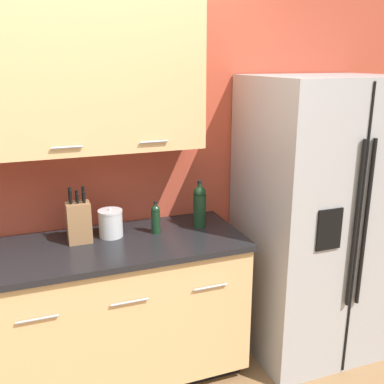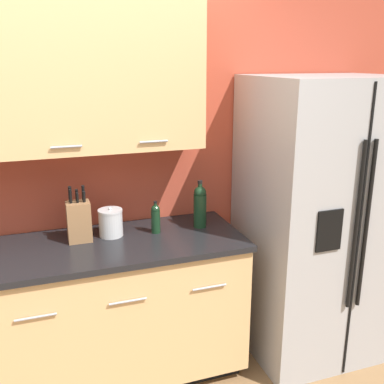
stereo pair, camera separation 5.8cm
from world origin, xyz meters
TOP-DOWN VIEW (x-y plane):
  - wall_back at (0.01, 1.20)m, footprint 10.00×0.39m
  - counter_unit at (0.04, 0.91)m, footprint 1.93×0.64m
  - refrigerator at (1.59, 0.83)m, footprint 0.91×0.80m
  - knife_block at (0.08, 0.98)m, footprint 0.13×0.11m
  - wine_bottle at (0.81, 0.97)m, footprint 0.08×0.08m
  - oil_bottle at (0.53, 0.96)m, footprint 0.05×0.05m
  - steel_canister at (0.26, 1.00)m, footprint 0.14×0.14m

SIDE VIEW (x-z plane):
  - counter_unit at x=0.04m, z-range 0.01..0.92m
  - refrigerator at x=1.59m, z-range 0.00..1.82m
  - steel_canister at x=0.26m, z-range 0.90..1.08m
  - oil_bottle at x=0.53m, z-range 0.90..1.10m
  - knife_block at x=0.08m, z-range 0.87..1.20m
  - wine_bottle at x=0.81m, z-range 0.90..1.20m
  - wall_back at x=0.01m, z-range 0.13..2.73m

